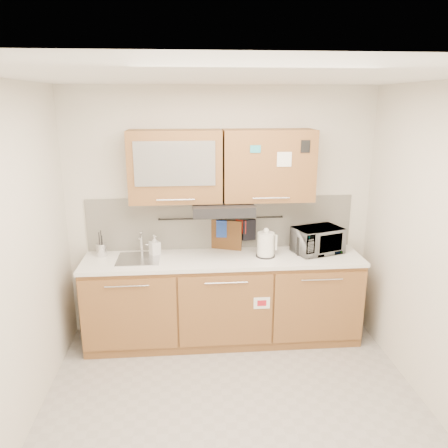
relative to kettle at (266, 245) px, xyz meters
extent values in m
plane|color=#9E9993|center=(-0.43, -1.18, -1.04)|extent=(3.20, 3.20, 0.00)
plane|color=white|center=(-0.43, -1.18, 1.56)|extent=(3.20, 3.20, 0.00)
plane|color=silver|center=(-0.43, 0.32, 0.26)|extent=(3.20, 0.00, 3.20)
plane|color=silver|center=(-2.03, -1.18, 0.26)|extent=(0.00, 3.00, 3.00)
plane|color=silver|center=(1.17, -1.18, 0.26)|extent=(0.00, 3.00, 3.00)
cube|color=brown|center=(-0.43, 0.02, -0.60)|extent=(2.80, 0.60, 0.88)
cube|color=black|center=(-0.43, 0.02, -0.99)|extent=(2.80, 0.54, 0.10)
cube|color=olive|center=(-1.37, -0.29, -0.57)|extent=(0.91, 0.02, 0.74)
cylinder|color=silver|center=(-1.37, -0.32, -0.26)|extent=(0.41, 0.01, 0.01)
cube|color=olive|center=(-0.43, -0.29, -0.57)|extent=(0.91, 0.02, 0.74)
cylinder|color=silver|center=(-0.43, -0.32, -0.26)|extent=(0.41, 0.01, 0.01)
cube|color=olive|center=(0.50, -0.29, -0.57)|extent=(0.91, 0.02, 0.74)
cylinder|color=silver|center=(0.50, -0.32, -0.26)|extent=(0.41, 0.01, 0.01)
cube|color=white|center=(-0.43, 0.01, -0.14)|extent=(2.82, 0.62, 0.04)
cube|color=silver|center=(-0.43, 0.31, 0.16)|extent=(2.80, 0.02, 0.56)
cube|color=brown|center=(-0.89, 0.14, 0.79)|extent=(0.90, 0.35, 0.70)
cube|color=silver|center=(-0.89, -0.04, 0.84)|extent=(0.76, 0.02, 0.42)
cube|color=olive|center=(0.03, 0.14, 0.79)|extent=(0.90, 0.35, 0.70)
cube|color=white|center=(0.15, -0.04, 0.87)|extent=(0.14, 0.00, 0.14)
cube|color=black|center=(-0.43, 0.07, 0.38)|extent=(0.60, 0.46, 0.10)
cube|color=silver|center=(-1.28, 0.02, -0.13)|extent=(0.42, 0.40, 0.03)
cylinder|color=silver|center=(-1.26, 0.18, 0.00)|extent=(0.03, 0.03, 0.24)
cylinder|color=silver|center=(-1.26, 0.10, 0.10)|extent=(0.02, 0.18, 0.02)
cylinder|color=black|center=(-0.43, 0.27, 0.22)|extent=(1.30, 0.02, 0.02)
cylinder|color=silver|center=(-1.66, 0.15, -0.05)|extent=(0.13, 0.13, 0.13)
cylinder|color=black|center=(-1.68, 0.16, 0.00)|extent=(0.01, 0.01, 0.25)
cylinder|color=black|center=(-1.65, 0.14, -0.01)|extent=(0.01, 0.01, 0.22)
cylinder|color=black|center=(-1.66, 0.17, 0.01)|extent=(0.01, 0.01, 0.27)
cylinder|color=black|center=(-1.68, 0.13, -0.02)|extent=(0.01, 0.01, 0.20)
cylinder|color=white|center=(0.00, 0.00, 0.00)|extent=(0.21, 0.21, 0.25)
sphere|color=white|center=(0.00, 0.00, 0.15)|extent=(0.06, 0.06, 0.06)
cube|color=white|center=(0.10, 0.03, 0.02)|extent=(0.03, 0.04, 0.16)
cylinder|color=black|center=(0.00, 0.00, -0.11)|extent=(0.19, 0.19, 0.01)
cube|color=black|center=(0.45, 0.05, -0.03)|extent=(0.25, 0.16, 0.19)
cube|color=black|center=(0.40, 0.06, 0.06)|extent=(0.07, 0.11, 0.01)
cube|color=black|center=(0.49, 0.05, 0.06)|extent=(0.07, 0.11, 0.01)
imported|color=#999999|center=(0.56, 0.08, 0.01)|extent=(0.56, 0.47, 0.27)
imported|color=#999999|center=(-1.13, 0.14, -0.02)|extent=(0.13, 0.13, 0.21)
cube|color=brown|center=(-0.38, 0.25, -0.01)|extent=(0.32, 0.14, 0.41)
cube|color=#213F99|center=(-0.43, 0.25, 0.11)|extent=(0.11, 0.04, 0.18)
cube|color=black|center=(-0.14, 0.25, 0.09)|extent=(0.15, 0.07, 0.22)
cube|color=red|center=(-0.23, 0.25, 0.13)|extent=(0.11, 0.07, 0.14)
camera|label=1|loc=(-0.77, -4.14, 1.41)|focal=35.00mm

